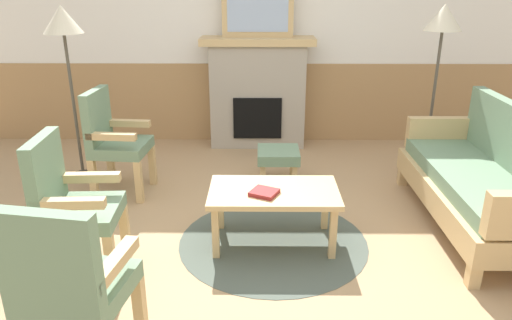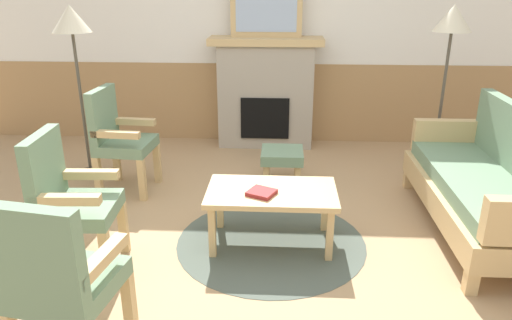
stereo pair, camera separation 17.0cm
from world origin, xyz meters
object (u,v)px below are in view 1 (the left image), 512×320
(couch, at_px, (480,181))
(book_on_table, at_px, (264,192))
(armchair_front_left, at_px, (69,282))
(fireplace, at_px, (258,92))
(floor_lamp_by_couch, at_px, (443,28))
(coffee_table, at_px, (274,196))
(armchair_near_fireplace, at_px, (113,138))
(armchair_by_window_left, at_px, (70,201))
(framed_picture, at_px, (258,11))
(floor_lamp_by_chairs, at_px, (64,31))
(footstool, at_px, (278,157))

(couch, height_order, book_on_table, couch)
(couch, relative_size, armchair_front_left, 1.84)
(fireplace, height_order, book_on_table, fireplace)
(book_on_table, xyz_separation_m, floor_lamp_by_couch, (1.73, 1.64, 1.00))
(book_on_table, distance_m, armchair_front_left, 1.55)
(couch, distance_m, coffee_table, 1.67)
(book_on_table, bearing_deg, armchair_near_fireplace, 144.05)
(armchair_near_fireplace, bearing_deg, coffee_table, -32.33)
(book_on_table, relative_size, armchair_by_window_left, 0.19)
(framed_picture, height_order, armchair_by_window_left, framed_picture)
(armchair_by_window_left, distance_m, floor_lamp_by_chairs, 2.00)
(armchair_near_fireplace, bearing_deg, floor_lamp_by_couch, 11.58)
(coffee_table, relative_size, footstool, 2.40)
(floor_lamp_by_chairs, bearing_deg, footstool, -5.03)
(floor_lamp_by_couch, bearing_deg, couch, -90.35)
(framed_picture, bearing_deg, footstool, -80.29)
(coffee_table, relative_size, armchair_front_left, 0.98)
(fireplace, bearing_deg, armchair_near_fireplace, -133.09)
(framed_picture, relative_size, floor_lamp_by_chairs, 0.48)
(book_on_table, bearing_deg, coffee_table, 48.62)
(coffee_table, bearing_deg, armchair_near_fireplace, 147.67)
(armchair_near_fireplace, bearing_deg, book_on_table, -35.95)
(book_on_table, height_order, footstool, book_on_table)
(couch, distance_m, armchair_by_window_left, 3.08)
(coffee_table, height_order, book_on_table, book_on_table)
(footstool, xyz_separation_m, armchair_near_fireplace, (-1.53, -0.19, 0.25))
(couch, xyz_separation_m, floor_lamp_by_chairs, (-3.56, 1.00, 1.05))
(couch, distance_m, armchair_front_left, 3.11)
(fireplace, bearing_deg, floor_lamp_by_couch, -23.28)
(framed_picture, height_order, armchair_near_fireplace, framed_picture)
(book_on_table, xyz_separation_m, footstool, (0.15, 1.19, -0.17))
(armchair_front_left, xyz_separation_m, floor_lamp_by_chairs, (-0.90, 2.59, 0.91))
(fireplace, relative_size, floor_lamp_by_chairs, 0.77)
(floor_lamp_by_couch, height_order, floor_lamp_by_chairs, same)
(book_on_table, height_order, floor_lamp_by_chairs, floor_lamp_by_chairs)
(book_on_table, bearing_deg, couch, 11.85)
(couch, relative_size, floor_lamp_by_chairs, 1.07)
(fireplace, xyz_separation_m, floor_lamp_by_couch, (1.79, -0.77, 0.80))
(fireplace, xyz_separation_m, coffee_table, (0.14, -2.33, -0.27))
(couch, bearing_deg, book_on_table, -168.15)
(couch, relative_size, floor_lamp_by_couch, 1.07)
(armchair_by_window_left, bearing_deg, framed_picture, 66.06)
(fireplace, bearing_deg, book_on_table, -88.49)
(framed_picture, distance_m, floor_lamp_by_chairs, 2.07)
(coffee_table, height_order, armchair_front_left, armchair_front_left)
(couch, relative_size, book_on_table, 9.86)
(fireplace, relative_size, armchair_by_window_left, 1.33)
(armchair_by_window_left, bearing_deg, footstool, 46.83)
(couch, relative_size, footstool, 4.50)
(coffee_table, xyz_separation_m, armchair_by_window_left, (-1.35, -0.41, 0.15))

